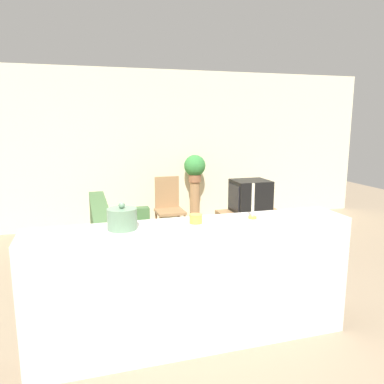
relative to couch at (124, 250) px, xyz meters
name	(u,v)px	position (x,y,z in m)	size (l,w,h in m)	color
ground_plane	(183,320)	(0.39, -1.30, -0.29)	(14.00, 14.00, 0.00)	gray
wall_back	(130,149)	(0.39, 2.13, 1.06)	(9.00, 0.06, 2.70)	beige
couch	(124,250)	(0.00, 0.00, 0.00)	(0.84, 2.05, 0.84)	#476B3D
tv_stand	(250,226)	(1.99, 0.68, -0.05)	(0.96, 0.51, 0.47)	#9E754C
television	(250,196)	(1.98, 0.68, 0.42)	(0.55, 0.48, 0.49)	black
wooden_chair	(169,205)	(0.87, 1.34, 0.22)	(0.44, 0.44, 0.95)	#9E754C
plant_stand	(195,203)	(1.46, 1.85, 0.10)	(0.18, 0.18, 0.77)	#9E754C
potted_plant	(195,167)	(1.46, 1.85, 0.75)	(0.38, 0.38, 0.48)	#8E5B3D
foreground_counter	(194,284)	(0.39, -1.66, 0.23)	(2.62, 0.44, 1.04)	silver
decorative_bowl	(122,219)	(-0.18, -1.66, 0.83)	(0.22, 0.22, 0.21)	gray
candle_jar	(196,219)	(0.40, -1.66, 0.78)	(0.10, 0.10, 0.07)	gold
candlestick	(253,207)	(0.89, -1.66, 0.85)	(0.07, 0.07, 0.30)	#B7933D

